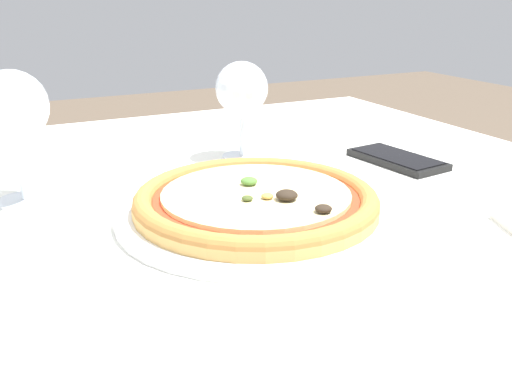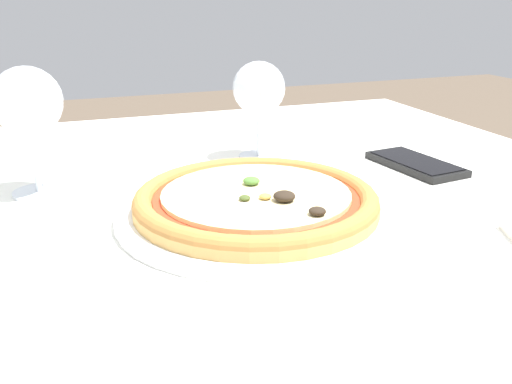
{
  "view_description": "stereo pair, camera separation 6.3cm",
  "coord_description": "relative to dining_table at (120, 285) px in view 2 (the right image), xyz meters",
  "views": [
    {
      "loc": [
        -0.11,
        -0.58,
        1.0
      ],
      "look_at": [
        0.15,
        -0.05,
        0.79
      ],
      "focal_mm": 40.0,
      "sensor_mm": 36.0,
      "label": 1
    },
    {
      "loc": [
        -0.05,
        -0.61,
        1.0
      ],
      "look_at": [
        0.15,
        -0.05,
        0.79
      ],
      "focal_mm": 40.0,
      "sensor_mm": 36.0,
      "label": 2
    }
  ],
  "objects": [
    {
      "name": "pizza_plate",
      "position": [
        0.15,
        -0.05,
        0.1
      ],
      "size": [
        0.31,
        0.31,
        0.04
      ],
      "color": "white",
      "rests_on": "dining_table"
    },
    {
      "name": "wine_glass_far_left",
      "position": [
        -0.08,
        0.12,
        0.2
      ],
      "size": [
        0.08,
        0.08,
        0.16
      ],
      "color": "silver",
      "rests_on": "dining_table"
    },
    {
      "name": "wine_glass_far_right",
      "position": [
        0.24,
        0.18,
        0.18
      ],
      "size": [
        0.08,
        0.08,
        0.14
      ],
      "color": "silver",
      "rests_on": "dining_table"
    },
    {
      "name": "cell_phone",
      "position": [
        0.43,
        0.05,
        0.09
      ],
      "size": [
        0.09,
        0.15,
        0.01
      ],
      "color": "black",
      "rests_on": "dining_table"
    },
    {
      "name": "dining_table",
      "position": [
        0.0,
        0.0,
        0.0
      ],
      "size": [
        1.36,
        1.06,
        0.76
      ],
      "color": "brown",
      "rests_on": "ground_plane"
    }
  ]
}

